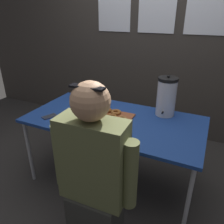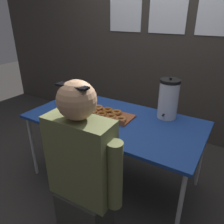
# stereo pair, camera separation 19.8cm
# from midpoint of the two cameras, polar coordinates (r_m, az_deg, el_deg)

# --- Properties ---
(ground_plane) EXTENTS (12.00, 12.00, 0.00)m
(ground_plane) POSITION_cam_midpoint_polar(r_m,az_deg,el_deg) (2.40, -2.04, -17.00)
(ground_plane) COLOR #2D2B28
(back_wall) EXTENTS (6.00, 0.11, 2.40)m
(back_wall) POSITION_cam_midpoint_polar(r_m,az_deg,el_deg) (3.01, 9.33, 17.00)
(back_wall) COLOR #38332D
(back_wall) RESTS_ON ground
(folding_table) EXTENTS (1.60, 0.81, 0.71)m
(folding_table) POSITION_cam_midpoint_polar(r_m,az_deg,el_deg) (2.02, -2.32, -2.72)
(folding_table) COLOR navy
(folding_table) RESTS_ON ground
(donut_box) EXTENTS (0.45, 0.24, 0.05)m
(donut_box) POSITION_cam_midpoint_polar(r_m,az_deg,el_deg) (2.03, -4.06, -0.66)
(donut_box) COLOR brown
(donut_box) RESTS_ON folding_table
(coffee_urn) EXTENTS (0.18, 0.20, 0.38)m
(coffee_urn) POSITION_cam_midpoint_polar(r_m,az_deg,el_deg) (2.04, 11.35, 3.92)
(coffee_urn) COLOR silver
(coffee_urn) RESTS_ON folding_table
(cell_phone) EXTENTS (0.12, 0.15, 0.01)m
(cell_phone) POSITION_cam_midpoint_polar(r_m,az_deg,el_deg) (2.13, -18.57, -1.16)
(cell_phone) COLOR #2D334C
(cell_phone) RESTS_ON folding_table
(person_seated) EXTENTS (0.58, 0.25, 1.27)m
(person_seated) POSITION_cam_midpoint_polar(r_m,az_deg,el_deg) (1.49, -8.76, -17.14)
(person_seated) COLOR #33332D
(person_seated) RESTS_ON ground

